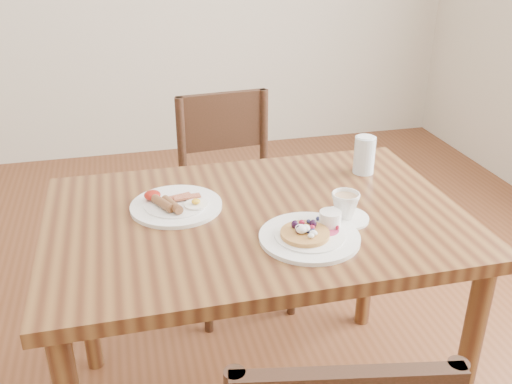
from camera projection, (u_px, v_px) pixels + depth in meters
dining_table at (256, 243)px, 1.69m from camera, size 1.20×0.80×0.75m
chair_far at (233, 192)px, 2.37m from camera, size 0.45×0.45×0.88m
pancake_plate at (311, 234)px, 1.52m from camera, size 0.27×0.27×0.06m
breakfast_plate at (175, 205)px, 1.68m from camera, size 0.27×0.27×0.04m
teacup_saucer at (345, 208)px, 1.60m from camera, size 0.14×0.14×0.08m
water_glass at (364, 155)px, 1.89m from camera, size 0.07×0.07×0.12m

